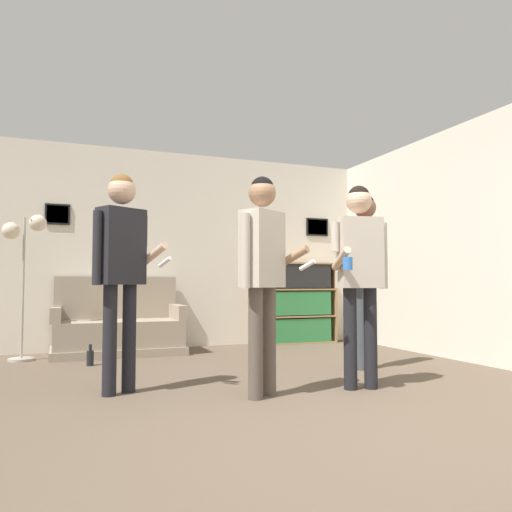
{
  "coord_description": "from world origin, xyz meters",
  "views": [
    {
      "loc": [
        -1.64,
        -2.38,
        0.87
      ],
      "look_at": [
        0.14,
        2.22,
        1.15
      ],
      "focal_mm": 35.0,
      "sensor_mm": 36.0,
      "label": 1
    }
  ],
  "objects": [
    {
      "name": "floor_lamp",
      "position": [
        -2.07,
        3.89,
        1.28
      ],
      "size": [
        0.48,
        0.28,
        1.67
      ],
      "color": "#ADA89E",
      "rests_on": "ground_plane"
    },
    {
      "name": "bottle_on_floor",
      "position": [
        -1.36,
        3.25,
        0.09
      ],
      "size": [
        0.07,
        0.07,
        0.23
      ],
      "color": "black",
      "rests_on": "ground_plane"
    },
    {
      "name": "drinking_cup",
      "position": [
        1.41,
        4.25,
        1.24
      ],
      "size": [
        0.09,
        0.09,
        0.11
      ],
      "color": "white",
      "rests_on": "bookshelf"
    },
    {
      "name": "bookshelf",
      "position": [
        1.61,
        4.25,
        0.59
      ],
      "size": [
        1.11,
        0.3,
        1.18
      ],
      "color": "#A87F51",
      "rests_on": "ground_plane"
    },
    {
      "name": "person_spectator_near_bookshelf",
      "position": [
        1.28,
        2.02,
        1.12
      ],
      "size": [
        0.46,
        0.33,
        1.8
      ],
      "color": "#3D4247",
      "rests_on": "ground_plane"
    },
    {
      "name": "wall_back",
      "position": [
        0.0,
        4.47,
        1.35
      ],
      "size": [
        7.53,
        0.08,
        2.7
      ],
      "color": "silver",
      "rests_on": "ground_plane"
    },
    {
      "name": "couch",
      "position": [
        -0.99,
        4.06,
        0.31
      ],
      "size": [
        1.58,
        0.8,
        0.96
      ],
      "color": "gray",
      "rests_on": "ground_plane"
    },
    {
      "name": "person_player_foreground_center",
      "position": [
        -0.19,
        1.22,
        1.06
      ],
      "size": [
        0.6,
        0.37,
        1.71
      ],
      "color": "brown",
      "rests_on": "ground_plane"
    },
    {
      "name": "person_player_foreground_left",
      "position": [
        -1.21,
        1.74,
        1.09
      ],
      "size": [
        0.6,
        0.39,
        1.76
      ],
      "color": "black",
      "rests_on": "ground_plane"
    },
    {
      "name": "wall_right",
      "position": [
        2.6,
        2.22,
        1.35
      ],
      "size": [
        0.06,
        6.84,
        2.7
      ],
      "color": "silver",
      "rests_on": "ground_plane"
    },
    {
      "name": "person_watcher_holding_cup",
      "position": [
        0.68,
        1.2,
        1.05
      ],
      "size": [
        0.55,
        0.4,
        1.7
      ],
      "color": "black",
      "rests_on": "ground_plane"
    },
    {
      "name": "ground_plane",
      "position": [
        0.0,
        0.0,
        0.0
      ],
      "size": [
        20.0,
        20.0,
        0.0
      ],
      "primitive_type": "plane",
      "color": "brown"
    }
  ]
}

